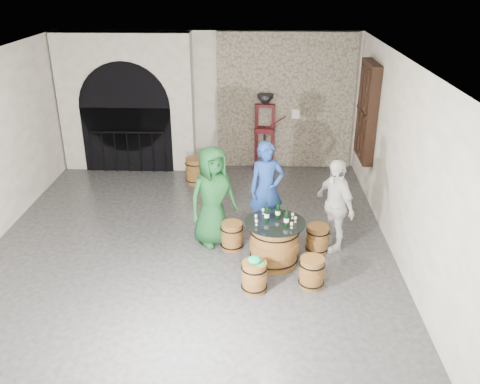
{
  "coord_description": "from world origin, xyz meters",
  "views": [
    {
      "loc": [
        1.15,
        -7.81,
        4.53
      ],
      "look_at": [
        0.87,
        -0.03,
        1.05
      ],
      "focal_mm": 38.0,
      "sensor_mm": 36.0,
      "label": 1
    }
  ],
  "objects_px": {
    "wine_bottle_right": "(278,211)",
    "wine_bottle_left": "(267,214)",
    "barrel_stool_far": "(267,226)",
    "barrel_stool_near_right": "(312,272)",
    "side_barrel": "(195,171)",
    "person_blue": "(266,189)",
    "person_white": "(335,205)",
    "barrel_stool_left": "(232,236)",
    "barrel_stool_right": "(317,239)",
    "barrel_stool_near_left": "(254,277)",
    "wine_bottle_center": "(286,218)",
    "person_green": "(213,196)",
    "corking_press": "(265,127)",
    "barrel_table": "(274,243)"
  },
  "relations": [
    {
      "from": "wine_bottle_right",
      "to": "barrel_stool_near_left",
      "type": "bearing_deg",
      "value": -111.37
    },
    {
      "from": "wine_bottle_right",
      "to": "side_barrel",
      "type": "height_order",
      "value": "wine_bottle_right"
    },
    {
      "from": "wine_bottle_center",
      "to": "person_green",
      "type": "bearing_deg",
      "value": 147.5
    },
    {
      "from": "barrel_stool_right",
      "to": "barrel_stool_near_right",
      "type": "distance_m",
      "value": 1.07
    },
    {
      "from": "person_green",
      "to": "person_white",
      "type": "relative_size",
      "value": 1.09
    },
    {
      "from": "barrel_stool_right",
      "to": "person_white",
      "type": "bearing_deg",
      "value": 28.13
    },
    {
      "from": "wine_bottle_left",
      "to": "person_white",
      "type": "bearing_deg",
      "value": 23.72
    },
    {
      "from": "wine_bottle_right",
      "to": "barrel_stool_left",
      "type": "bearing_deg",
      "value": 157.9
    },
    {
      "from": "barrel_table",
      "to": "person_white",
      "type": "bearing_deg",
      "value": 28.13
    },
    {
      "from": "wine_bottle_left",
      "to": "wine_bottle_right",
      "type": "height_order",
      "value": "same"
    },
    {
      "from": "barrel_stool_far",
      "to": "person_white",
      "type": "distance_m",
      "value": 1.3
    },
    {
      "from": "barrel_stool_far",
      "to": "wine_bottle_center",
      "type": "xyz_separation_m",
      "value": [
        0.27,
        -0.96,
        0.65
      ]
    },
    {
      "from": "wine_bottle_right",
      "to": "wine_bottle_left",
      "type": "bearing_deg",
      "value": -149.06
    },
    {
      "from": "person_white",
      "to": "corking_press",
      "type": "height_order",
      "value": "corking_press"
    },
    {
      "from": "barrel_stool_left",
      "to": "barrel_stool_right",
      "type": "distance_m",
      "value": 1.47
    },
    {
      "from": "barrel_stool_far",
      "to": "barrel_stool_near_right",
      "type": "relative_size",
      "value": 1.0
    },
    {
      "from": "wine_bottle_left",
      "to": "wine_bottle_center",
      "type": "distance_m",
      "value": 0.34
    },
    {
      "from": "wine_bottle_center",
      "to": "side_barrel",
      "type": "relative_size",
      "value": 0.54
    },
    {
      "from": "wine_bottle_center",
      "to": "barrel_stool_left",
      "type": "bearing_deg",
      "value": 147.47
    },
    {
      "from": "barrel_stool_far",
      "to": "barrel_stool_near_right",
      "type": "distance_m",
      "value": 1.63
    },
    {
      "from": "barrel_stool_near_right",
      "to": "person_white",
      "type": "bearing_deg",
      "value": 68.62
    },
    {
      "from": "barrel_stool_left",
      "to": "person_blue",
      "type": "xyz_separation_m",
      "value": [
        0.59,
        0.6,
        0.63
      ]
    },
    {
      "from": "person_green",
      "to": "side_barrel",
      "type": "height_order",
      "value": "person_green"
    },
    {
      "from": "barrel_stool_near_right",
      "to": "side_barrel",
      "type": "distance_m",
      "value": 4.58
    },
    {
      "from": "person_green",
      "to": "side_barrel",
      "type": "distance_m",
      "value": 2.8
    },
    {
      "from": "barrel_stool_right",
      "to": "barrel_stool_near_right",
      "type": "bearing_deg",
      "value": -100.6
    },
    {
      "from": "barrel_table",
      "to": "corking_press",
      "type": "distance_m",
      "value": 4.31
    },
    {
      "from": "barrel_stool_left",
      "to": "barrel_stool_right",
      "type": "height_order",
      "value": "same"
    },
    {
      "from": "wine_bottle_right",
      "to": "side_barrel",
      "type": "bearing_deg",
      "value": 118.59
    },
    {
      "from": "wine_bottle_left",
      "to": "wine_bottle_right",
      "type": "distance_m",
      "value": 0.21
    },
    {
      "from": "barrel_stool_left",
      "to": "person_green",
      "type": "relative_size",
      "value": 0.27
    },
    {
      "from": "barrel_stool_near_right",
      "to": "wine_bottle_right",
      "type": "bearing_deg",
      "value": 122.77
    },
    {
      "from": "person_green",
      "to": "barrel_stool_far",
      "type": "bearing_deg",
      "value": -24.42
    },
    {
      "from": "barrel_stool_near_right",
      "to": "barrel_stool_left",
      "type": "bearing_deg",
      "value": 139.14
    },
    {
      "from": "barrel_stool_right",
      "to": "corking_press",
      "type": "height_order",
      "value": "corking_press"
    },
    {
      "from": "wine_bottle_center",
      "to": "barrel_stool_near_left",
      "type": "bearing_deg",
      "value": -126.09
    },
    {
      "from": "barrel_table",
      "to": "side_barrel",
      "type": "distance_m",
      "value": 3.75
    },
    {
      "from": "barrel_stool_right",
      "to": "wine_bottle_left",
      "type": "bearing_deg",
      "value": -157.69
    },
    {
      "from": "barrel_stool_near_right",
      "to": "side_barrel",
      "type": "height_order",
      "value": "side_barrel"
    },
    {
      "from": "barrel_stool_left",
      "to": "barrel_stool_right",
      "type": "relative_size",
      "value": 1.0
    },
    {
      "from": "person_blue",
      "to": "person_white",
      "type": "bearing_deg",
      "value": -37.87
    },
    {
      "from": "barrel_stool_near_right",
      "to": "corking_press",
      "type": "height_order",
      "value": "corking_press"
    },
    {
      "from": "wine_bottle_right",
      "to": "person_white",
      "type": "bearing_deg",
      "value": 22.29
    },
    {
      "from": "barrel_table",
      "to": "wine_bottle_center",
      "type": "bearing_deg",
      "value": -33.09
    },
    {
      "from": "barrel_stool_far",
      "to": "barrel_stool_near_left",
      "type": "bearing_deg",
      "value": -97.65
    },
    {
      "from": "barrel_stool_left",
      "to": "side_barrel",
      "type": "xyz_separation_m",
      "value": [
        -0.97,
        2.88,
        0.05
      ]
    },
    {
      "from": "barrel_stool_right",
      "to": "barrel_stool_near_left",
      "type": "xyz_separation_m",
      "value": [
        -1.07,
        -1.19,
        0.0
      ]
    },
    {
      "from": "wine_bottle_center",
      "to": "barrel_stool_right",
      "type": "bearing_deg",
      "value": 41.63
    },
    {
      "from": "barrel_stool_right",
      "to": "barrel_stool_near_left",
      "type": "relative_size",
      "value": 1.0
    },
    {
      "from": "barrel_stool_right",
      "to": "side_barrel",
      "type": "height_order",
      "value": "side_barrel"
    }
  ]
}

